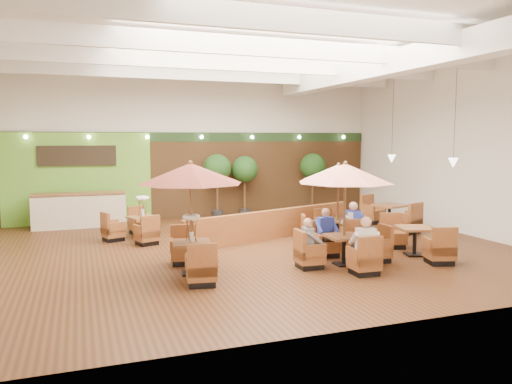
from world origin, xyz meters
name	(u,v)px	position (x,y,z in m)	size (l,w,h in m)	color
room	(246,117)	(0.25, 1.22, 3.63)	(14.04, 14.00, 5.52)	#381E0F
service_counter	(79,210)	(-4.40, 5.10, 0.58)	(3.00, 0.75, 1.18)	beige
booth_divider	(273,224)	(1.07, 1.11, 0.44)	(6.29, 0.18, 0.87)	brown
table_0	(191,189)	(-2.08, -1.93, 1.91)	(2.33, 2.53, 2.52)	brown
table_1	(345,194)	(1.50, -2.36, 1.69)	(2.41, 2.41, 2.47)	brown
table_2	(337,185)	(2.59, 0.02, 1.68)	(2.25, 2.38, 2.31)	brown
table_3	(136,225)	(-2.84, 2.38, 0.44)	(1.70, 2.43, 1.46)	brown
table_4	(415,242)	(3.70, -2.11, 0.36)	(1.04, 2.63, 0.94)	brown
table_5	(389,217)	(5.40, 1.46, 0.38)	(1.13, 2.83, 1.00)	brown
topiary_0	(217,171)	(0.48, 5.30, 1.80)	(1.04, 1.04, 2.42)	black
topiary_1	(245,172)	(1.56, 5.30, 1.74)	(1.01, 1.01, 2.34)	black
topiary_2	(313,169)	(4.42, 5.30, 1.79)	(1.04, 1.04, 2.41)	black
diner_0	(365,240)	(1.50, -3.26, 0.78)	(0.45, 0.39, 0.85)	silver
diner_1	(326,228)	(1.50, -1.46, 0.75)	(0.39, 0.32, 0.77)	#2638A6
diner_2	(310,237)	(0.60, -2.36, 0.73)	(0.33, 0.38, 0.72)	slate
diner_3	(353,220)	(2.64, -0.82, 0.77)	(0.46, 0.43, 0.83)	#2638A6
diner_4	(353,221)	(2.64, -0.82, 0.76)	(0.42, 0.37, 0.80)	silver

